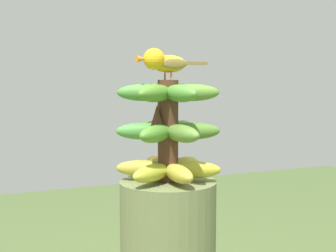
# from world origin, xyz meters

# --- Properties ---
(banana_bunch) EXTENTS (0.26, 0.27, 0.26)m
(banana_bunch) POSITION_xyz_m (0.00, 0.00, 1.05)
(banana_bunch) COLOR #4C2D1E
(banana_bunch) RESTS_ON banana_tree
(perched_bird) EXTENTS (0.20, 0.06, 0.08)m
(perched_bird) POSITION_xyz_m (0.01, -0.01, 1.22)
(perched_bird) COLOR #C68933
(perched_bird) RESTS_ON banana_bunch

